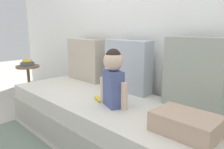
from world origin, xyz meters
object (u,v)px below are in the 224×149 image
(fruit_bowl, at_px, (27,63))
(throw_pillow_right, at_px, (194,74))
(couch, at_px, (105,118))
(throw_pillow_center, at_px, (128,66))
(folded_blanket, at_px, (186,123))
(throw_pillow_left, at_px, (86,60))
(banana, at_px, (98,98))
(side_table, at_px, (28,75))
(toddler, at_px, (113,76))

(fruit_bowl, bearing_deg, throw_pillow_right, 10.49)
(fruit_bowl, bearing_deg, couch, 2.82)
(throw_pillow_center, height_order, folded_blanket, throw_pillow_center)
(throw_pillow_left, relative_size, fruit_bowl, 2.91)
(banana, bearing_deg, folded_blanket, -1.26)
(couch, xyz_separation_m, fruit_bowl, (-1.54, -0.08, 0.39))
(banana, relative_size, fruit_bowl, 0.88)
(throw_pillow_left, xyz_separation_m, throw_pillow_center, (0.72, 0.00, 0.01))
(folded_blanket, height_order, fruit_bowl, fruit_bowl)
(couch, relative_size, fruit_bowl, 12.00)
(banana, relative_size, folded_blanket, 0.42)
(throw_pillow_left, height_order, throw_pillow_center, throw_pillow_center)
(throw_pillow_center, relative_size, throw_pillow_right, 0.91)
(throw_pillow_right, distance_m, side_table, 2.31)
(fruit_bowl, bearing_deg, throw_pillow_left, 27.09)
(throw_pillow_right, relative_size, toddler, 1.19)
(couch, relative_size, banana, 13.66)
(side_table, bearing_deg, couch, 2.82)
(throw_pillow_center, height_order, side_table, throw_pillow_center)
(throw_pillow_right, distance_m, fruit_bowl, 2.30)
(throw_pillow_left, relative_size, banana, 3.31)
(fruit_bowl, bearing_deg, folded_blanket, -0.83)
(couch, distance_m, throw_pillow_center, 0.59)
(throw_pillow_left, xyz_separation_m, fruit_bowl, (-0.82, -0.42, -0.08))
(banana, bearing_deg, throw_pillow_right, 31.41)
(throw_pillow_right, relative_size, side_table, 1.08)
(couch, bearing_deg, throw_pillow_left, 154.59)
(throw_pillow_left, xyz_separation_m, folded_blanket, (1.60, -0.45, -0.20))
(banana, relative_size, side_table, 0.31)
(couch, xyz_separation_m, folded_blanket, (0.88, -0.11, 0.27))
(banana, distance_m, folded_blanket, 0.87)
(throw_pillow_left, height_order, side_table, throw_pillow_left)
(banana, bearing_deg, throw_pillow_left, 149.32)
(throw_pillow_left, relative_size, throw_pillow_right, 0.94)
(throw_pillow_left, distance_m, fruit_bowl, 0.92)
(throw_pillow_left, xyz_separation_m, side_table, (-0.82, -0.42, -0.26))
(banana, xyz_separation_m, fruit_bowl, (-1.55, 0.02, 0.16))
(throw_pillow_right, bearing_deg, banana, -148.59)
(couch, relative_size, toddler, 4.64)
(folded_blanket, bearing_deg, toddler, 178.30)
(folded_blanket, xyz_separation_m, fruit_bowl, (-2.42, 0.03, 0.12))
(throw_pillow_right, bearing_deg, side_table, -169.51)
(banana, height_order, side_table, side_table)
(toddler, relative_size, side_table, 0.91)
(toddler, distance_m, fruit_bowl, 1.75)
(throw_pillow_center, bearing_deg, fruit_bowl, -164.79)
(fruit_bowl, bearing_deg, banana, -0.58)
(couch, distance_m, folded_blanket, 0.93)
(throw_pillow_left, bearing_deg, throw_pillow_center, 0.00)
(folded_blanket, bearing_deg, couch, 172.85)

